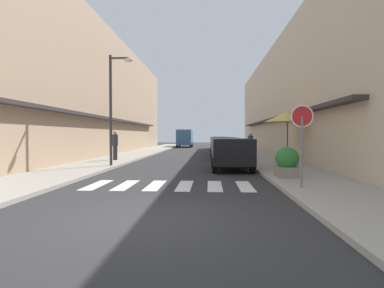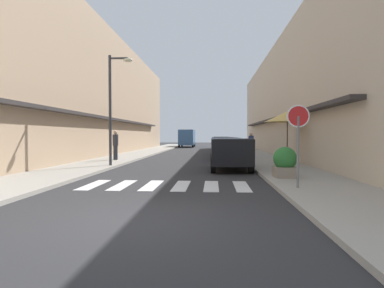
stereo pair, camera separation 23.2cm
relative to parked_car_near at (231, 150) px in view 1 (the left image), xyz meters
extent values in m
plane|color=#2B2B2D|center=(-2.26, 8.84, -0.92)|extent=(98.76, 98.76, 0.00)
cube|color=#9E998E|center=(-7.01, 8.84, -0.86)|extent=(2.88, 62.85, 0.12)
cube|color=#9E998E|center=(2.49, 8.84, -0.86)|extent=(2.88, 62.85, 0.12)
cube|color=tan|center=(-10.95, 10.09, 3.91)|extent=(5.00, 42.40, 9.67)
cube|color=#332D2D|center=(-8.20, 10.09, 1.88)|extent=(0.50, 29.68, 0.16)
cube|color=#C6B299|center=(6.43, 10.09, 3.42)|extent=(5.00, 42.40, 8.68)
cube|color=#332D2D|center=(3.68, 10.09, 1.88)|extent=(0.50, 29.68, 0.16)
cube|color=silver|center=(-4.64, -4.85, -0.91)|extent=(0.45, 2.20, 0.01)
cube|color=silver|center=(-3.69, -4.85, -0.91)|extent=(0.45, 2.20, 0.01)
cube|color=silver|center=(-2.74, -4.85, -0.91)|extent=(0.45, 2.20, 0.01)
cube|color=silver|center=(-1.79, -4.85, -0.91)|extent=(0.45, 2.20, 0.01)
cube|color=silver|center=(-0.84, -4.85, -0.91)|extent=(0.45, 2.20, 0.01)
cube|color=silver|center=(0.11, -4.85, -0.91)|extent=(0.45, 2.20, 0.01)
cube|color=black|center=(0.00, 0.04, -0.04)|extent=(1.79, 3.94, 1.13)
cube|color=black|center=(0.00, -0.16, 0.27)|extent=(1.49, 2.21, 0.56)
cylinder|color=black|center=(-0.81, 1.32, -0.60)|extent=(0.23, 0.64, 0.64)
cylinder|color=black|center=(0.78, 1.34, -0.60)|extent=(0.23, 0.64, 0.64)
cylinder|color=black|center=(-0.78, -1.27, -0.60)|extent=(0.23, 0.64, 0.64)
cylinder|color=black|center=(0.81, -1.25, -0.60)|extent=(0.23, 0.64, 0.64)
cube|color=navy|center=(0.00, 6.83, -0.04)|extent=(1.84, 4.27, 1.13)
cube|color=black|center=(0.00, 6.62, 0.27)|extent=(1.52, 2.40, 0.56)
cylinder|color=black|center=(-0.82, 8.21, -0.60)|extent=(0.23, 0.64, 0.64)
cylinder|color=black|center=(0.77, 8.25, -0.60)|extent=(0.23, 0.64, 0.64)
cylinder|color=black|center=(-0.77, 5.42, -0.60)|extent=(0.23, 0.64, 0.64)
cylinder|color=black|center=(0.82, 5.46, -0.60)|extent=(0.23, 0.64, 0.64)
cube|color=black|center=(0.00, 12.46, -0.04)|extent=(1.79, 4.24, 1.13)
cube|color=black|center=(0.00, 12.25, 0.27)|extent=(1.49, 2.38, 0.56)
cylinder|color=black|center=(-0.81, 13.84, -0.60)|extent=(0.23, 0.64, 0.64)
cylinder|color=black|center=(0.78, 13.86, -0.60)|extent=(0.23, 0.64, 0.64)
cylinder|color=black|center=(-0.78, 11.06, -0.60)|extent=(0.23, 0.64, 0.64)
cylinder|color=black|center=(0.81, 11.07, -0.60)|extent=(0.23, 0.64, 0.64)
cube|color=silver|center=(0.00, 19.37, -0.04)|extent=(1.86, 4.22, 1.13)
cube|color=black|center=(0.00, 19.16, 0.27)|extent=(1.53, 2.38, 0.56)
cylinder|color=black|center=(-0.76, 20.77, -0.60)|extent=(0.24, 0.65, 0.64)
cylinder|color=black|center=(0.83, 20.73, -0.60)|extent=(0.24, 0.65, 0.64)
cylinder|color=black|center=(-0.83, 18.01, -0.60)|extent=(0.24, 0.65, 0.64)
cylinder|color=black|center=(0.76, 17.97, -0.60)|extent=(0.24, 0.65, 0.64)
cube|color=#33598C|center=(-4.38, 29.47, 0.41)|extent=(1.95, 5.40, 2.03)
cube|color=black|center=(-4.38, 29.20, 1.17)|extent=(1.64, 3.02, 0.56)
cylinder|color=black|center=(-5.27, 31.26, -0.60)|extent=(0.22, 0.64, 0.64)
cylinder|color=black|center=(-3.48, 31.25, -0.60)|extent=(0.22, 0.64, 0.64)
cylinder|color=black|center=(-5.27, 27.69, -0.60)|extent=(0.22, 0.64, 0.64)
cylinder|color=black|center=(-3.48, 27.69, -0.60)|extent=(0.22, 0.64, 0.64)
cylinder|color=slate|center=(1.62, -5.74, 0.21)|extent=(0.07, 0.07, 2.03)
cylinder|color=red|center=(1.62, -5.74, 1.23)|extent=(0.64, 0.03, 0.64)
torus|color=white|center=(1.62, -5.74, 1.23)|extent=(0.65, 0.05, 0.65)
cylinder|color=#38383D|center=(-5.88, 0.76, 1.92)|extent=(0.14, 0.14, 5.43)
cylinder|color=#38383D|center=(-5.43, 0.76, 4.48)|extent=(0.90, 0.10, 0.10)
ellipsoid|color=beige|center=(-4.98, 0.76, 4.38)|extent=(0.44, 0.28, 0.20)
cylinder|color=#262626|center=(3.12, 2.40, -0.77)|extent=(0.48, 0.48, 0.06)
cylinder|color=#4C3823|center=(3.12, 2.40, 0.43)|extent=(0.06, 0.06, 2.47)
cone|color=#D8B259|center=(3.12, 2.40, 1.67)|extent=(2.41, 2.41, 0.55)
cube|color=gray|center=(1.77, -3.35, -0.62)|extent=(0.79, 0.79, 0.37)
sphere|color=#2D7533|center=(1.77, -3.35, -0.14)|extent=(0.83, 0.83, 0.83)
cylinder|color=#282B33|center=(1.68, 6.43, -0.39)|extent=(0.26, 0.26, 0.81)
cylinder|color=navy|center=(1.68, 6.43, 0.33)|extent=(0.34, 0.34, 0.64)
sphere|color=tan|center=(1.68, 6.43, 0.77)|extent=(0.22, 0.22, 0.22)
cylinder|color=#282B33|center=(-6.71, 4.33, -0.37)|extent=(0.26, 0.26, 0.86)
cylinder|color=#333338|center=(-6.71, 4.33, 0.40)|extent=(0.34, 0.34, 0.68)
sphere|color=tan|center=(-6.71, 4.33, 0.86)|extent=(0.23, 0.23, 0.23)
camera|label=1|loc=(-1.00, -15.19, 0.69)|focal=30.66mm
camera|label=2|loc=(-0.77, -15.17, 0.69)|focal=30.66mm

